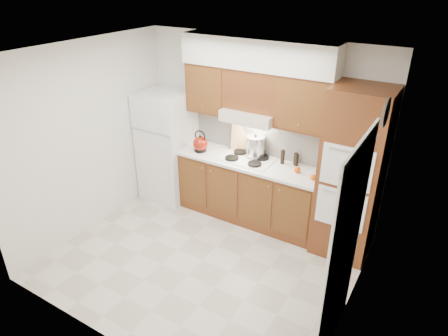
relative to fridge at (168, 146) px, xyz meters
The scene contains 26 objects.
floor 2.00m from the fridge, 39.06° to the right, with size 3.60×3.60×0.00m, color beige.
ceiling 2.51m from the fridge, 39.06° to the right, with size 3.60×3.60×0.00m, color white.
wall_back 1.52m from the fridge, 14.37° to the left, with size 3.60×0.02×2.60m, color silver.
wall_left 1.28m from the fridge, 109.11° to the right, with size 0.02×3.00×2.60m, color silver.
wall_right 3.43m from the fridge, 19.58° to the right, with size 0.02×3.00×2.60m, color silver.
fridge is the anchor object (origin of this frame).
base_cabinets 1.49m from the fridge, ahead, with size 2.11×0.60×0.90m, color brown.
countertop 1.43m from the fridge, ahead, with size 2.13×0.62×0.04m, color white.
backsplash 1.51m from the fridge, 13.56° to the left, with size 2.11×0.03×0.56m, color white.
oven_cabinet 2.86m from the fridge, ahead, with size 0.70×0.65×2.20m, color brown.
upper_cab_left 1.22m from the fridge, 15.78° to the left, with size 0.63×0.33×0.70m, color brown.
upper_cab_right 2.35m from the fridge, ahead, with size 0.73×0.33×0.70m, color brown.
range_hood 1.56m from the fridge, ahead, with size 0.75×0.45×0.15m, color silver.
upper_cab_over_hood 1.75m from the fridge, ahead, with size 0.75×0.33×0.55m, color brown.
soffit 2.11m from the fridge, ahead, with size 2.13×0.36×0.40m, color silver.
cooktop 1.38m from the fridge, ahead, with size 0.74×0.50×0.01m, color white.
doorway 3.53m from the fridge, 25.02° to the right, with size 0.02×0.90×2.10m, color black.
wall_clock 3.49m from the fridge, 10.48° to the right, with size 0.30×0.30×0.02m, color #3F3833.
kettle 0.69m from the fridge, ahead, with size 0.22×0.22×0.22m, color maroon.
cutting_board 1.23m from the fridge, 14.96° to the left, with size 0.32×0.02×0.43m, color tan.
stock_pot 1.47m from the fridge, ahead, with size 0.27×0.27×0.28m, color silver.
condiment_a 1.88m from the fridge, ahead, with size 0.06×0.06×0.20m, color black.
condiment_b 2.07m from the fridge, ahead, with size 0.05×0.05×0.17m, color black.
condiment_c 2.05m from the fridge, ahead, with size 0.06×0.06×0.17m, color black.
orange_near 2.39m from the fridge, ahead, with size 0.08×0.08×0.08m, color orange.
orange_far 2.14m from the fridge, ahead, with size 0.09×0.09×0.09m, color #F04E0C.
Camera 1 is at (2.34, -3.33, 3.37)m, focal length 32.00 mm.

